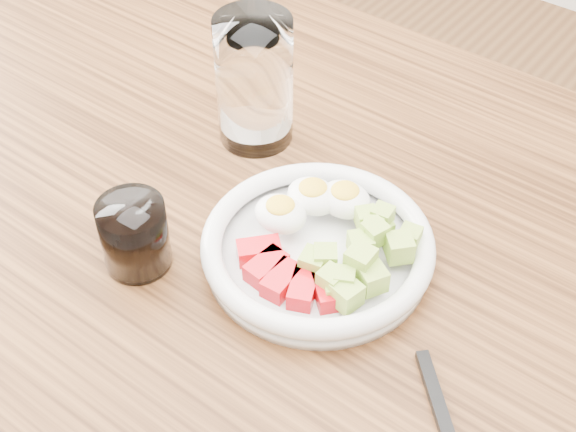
# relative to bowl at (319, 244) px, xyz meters

# --- Properties ---
(dining_table) EXTENTS (1.50, 0.90, 0.77)m
(dining_table) POSITION_rel_bowl_xyz_m (-0.04, -0.00, -0.12)
(dining_table) COLOR brown
(dining_table) RESTS_ON ground
(bowl) EXTENTS (0.24, 0.24, 0.06)m
(bowl) POSITION_rel_bowl_xyz_m (0.00, 0.00, 0.00)
(bowl) COLOR white
(bowl) RESTS_ON dining_table
(fork) EXTENTS (0.14, 0.14, 0.01)m
(fork) POSITION_rel_bowl_xyz_m (0.20, -0.09, -0.02)
(fork) COLOR black
(fork) RESTS_ON dining_table
(water_glass) EXTENTS (0.09, 0.09, 0.16)m
(water_glass) POSITION_rel_bowl_xyz_m (-0.18, 0.12, 0.06)
(water_glass) COLOR white
(water_glass) RESTS_ON dining_table
(coffee_glass) EXTENTS (0.07, 0.07, 0.08)m
(coffee_glass) POSITION_rel_bowl_xyz_m (-0.15, -0.12, 0.02)
(coffee_glass) COLOR white
(coffee_glass) RESTS_ON dining_table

